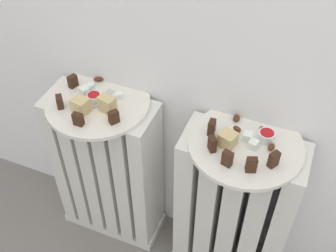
{
  "coord_description": "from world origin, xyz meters",
  "views": [
    {
      "loc": [
        0.31,
        -0.48,
        1.38
      ],
      "look_at": [
        0.0,
        0.28,
        0.58
      ],
      "focal_mm": 44.54,
      "sensor_mm": 36.0,
      "label": 1
    }
  ],
  "objects": [
    {
      "name": "dark_cake_slice_left_0",
      "position": [
        -0.31,
        0.31,
        0.62
      ],
      "size": [
        0.02,
        0.03,
        0.04
      ],
      "primitive_type": "cube",
      "rotation": [
        0.0,
        0.0,
        -1.88
      ],
      "color": "#382114",
      "rests_on": "plate_left"
    },
    {
      "name": "medjool_date_right_0",
      "position": [
        0.25,
        0.33,
        0.61
      ],
      "size": [
        0.02,
        0.03,
        0.01
      ],
      "primitive_type": "ellipsoid",
      "rotation": [
        0.0,
        0.0,
        2.04
      ],
      "color": "#4C2814",
      "rests_on": "plate_right"
    },
    {
      "name": "fork",
      "position": [
        -0.21,
        0.3,
        0.6
      ],
      "size": [
        0.02,
        0.09,
        0.0
      ],
      "color": "#B7B7BC",
      "rests_on": "plate_left"
    },
    {
      "name": "radiator_right",
      "position": [
        0.22,
        0.28,
        0.29
      ],
      "size": [
        0.35,
        0.15,
        0.59
      ],
      "color": "silver",
      "rests_on": "ground_plane"
    },
    {
      "name": "dark_cake_slice_right_2",
      "position": [
        0.19,
        0.19,
        0.62
      ],
      "size": [
        0.03,
        0.02,
        0.04
      ],
      "primitive_type": "cube",
      "rotation": [
        0.0,
        0.0,
        -0.28
      ],
      "color": "#382114",
      "rests_on": "plate_right"
    },
    {
      "name": "turkish_delight_right_1",
      "position": [
        0.22,
        0.29,
        0.61
      ],
      "size": [
        0.03,
        0.03,
        0.02
      ],
      "primitive_type": "cube",
      "rotation": [
        0.0,
        0.0,
        0.12
      ],
      "color": "white",
      "rests_on": "plate_right"
    },
    {
      "name": "turkish_delight_left_1",
      "position": [
        -0.26,
        0.32,
        0.61
      ],
      "size": [
        0.02,
        0.02,
        0.02
      ],
      "primitive_type": "cube",
      "rotation": [
        0.0,
        0.0,
        1.48
      ],
      "color": "white",
      "rests_on": "plate_left"
    },
    {
      "name": "turkish_delight_left_0",
      "position": [
        -0.26,
        0.29,
        0.61
      ],
      "size": [
        0.03,
        0.03,
        0.03
      ],
      "primitive_type": "cube",
      "rotation": [
        0.0,
        0.0,
        1.12
      ],
      "color": "white",
      "rests_on": "plate_left"
    },
    {
      "name": "dark_cake_slice_left_3",
      "position": [
        -0.13,
        0.22,
        0.62
      ],
      "size": [
        0.03,
        0.03,
        0.04
      ],
      "primitive_type": "cube",
      "rotation": [
        0.0,
        0.0,
        0.95
      ],
      "color": "#382114",
      "rests_on": "plate_left"
    },
    {
      "name": "dark_cake_slice_right_1",
      "position": [
        0.14,
        0.22,
        0.62
      ],
      "size": [
        0.03,
        0.03,
        0.04
      ],
      "primitive_type": "cube",
      "rotation": [
        0.0,
        0.0,
        -0.91
      ],
      "color": "#382114",
      "rests_on": "plate_right"
    },
    {
      "name": "marble_cake_slice_left_0",
      "position": [
        -0.17,
        0.25,
        0.62
      ],
      "size": [
        0.05,
        0.04,
        0.05
      ],
      "primitive_type": "cube",
      "rotation": [
        0.0,
        0.0,
        -0.24
      ],
      "color": "tan",
      "rests_on": "plate_left"
    },
    {
      "name": "medjool_date_right_3",
      "position": [
        0.28,
        0.28,
        0.61
      ],
      "size": [
        0.02,
        0.03,
        0.02
      ],
      "primitive_type": "ellipsoid",
      "rotation": [
        0.0,
        0.0,
        1.39
      ],
      "color": "#4C2814",
      "rests_on": "plate_right"
    },
    {
      "name": "medjool_date_left_0",
      "position": [
        -0.26,
        0.36,
        0.61
      ],
      "size": [
        0.03,
        0.03,
        0.01
      ],
      "primitive_type": "ellipsoid",
      "rotation": [
        0.0,
        0.0,
        0.45
      ],
      "color": "#4C2814",
      "rests_on": "plate_left"
    },
    {
      "name": "jam_bowl_left",
      "position": [
        -0.23,
        0.28,
        0.61
      ],
      "size": [
        0.04,
        0.04,
        0.02
      ],
      "color": "white",
      "rests_on": "plate_left"
    },
    {
      "name": "dark_cake_slice_left_1",
      "position": [
        -0.3,
        0.22,
        0.62
      ],
      "size": [
        0.03,
        0.03,
        0.04
      ],
      "primitive_type": "cube",
      "rotation": [
        0.0,
        0.0,
        -0.94
      ],
      "color": "#382114",
      "rests_on": "plate_left"
    },
    {
      "name": "dark_cake_slice_right_4",
      "position": [
        0.3,
        0.23,
        0.62
      ],
      "size": [
        0.03,
        0.03,
        0.04
      ],
      "primitive_type": "cube",
      "rotation": [
        0.0,
        0.0,
        1.0
      ],
      "color": "#382114",
      "rests_on": "plate_right"
    },
    {
      "name": "dark_cake_slice_right_3",
      "position": [
        0.25,
        0.19,
        0.62
      ],
      "size": [
        0.03,
        0.02,
        0.04
      ],
      "primitive_type": "cube",
      "rotation": [
        0.0,
        0.0,
        0.36
      ],
      "color": "#382114",
      "rests_on": "plate_right"
    },
    {
      "name": "marble_cake_slice_right_0",
      "position": [
        0.17,
        0.25,
        0.62
      ],
      "size": [
        0.05,
        0.05,
        0.04
      ],
      "primitive_type": "cube",
      "rotation": [
        0.0,
        0.0,
        -0.32
      ],
      "color": "tan",
      "rests_on": "plate_right"
    },
    {
      "name": "medjool_date_right_2",
      "position": [
        0.18,
        0.31,
        0.61
      ],
      "size": [
        0.03,
        0.02,
        0.01
      ],
      "primitive_type": "ellipsoid",
      "rotation": [
        0.0,
        0.0,
        2.72
      ],
      "color": "#4C2814",
      "rests_on": "plate_right"
    },
    {
      "name": "marble_cake_slice_left_1",
      "position": [
        -0.23,
        0.22,
        0.62
      ],
      "size": [
        0.05,
        0.05,
        0.04
      ],
      "primitive_type": "cube",
      "rotation": [
        0.0,
        0.0,
        -0.18
      ],
      "color": "tan",
      "rests_on": "plate_left"
    },
    {
      "name": "jam_bowl_right",
      "position": [
        0.26,
        0.31,
        0.61
      ],
      "size": [
        0.04,
        0.04,
        0.03
      ],
      "color": "white",
      "rests_on": "plate_right"
    },
    {
      "name": "plate_left",
      "position": [
        -0.22,
        0.28,
        0.59
      ],
      "size": [
        0.3,
        0.3,
        0.01
      ],
      "primitive_type": "cylinder",
      "color": "silver",
      "rests_on": "radiator_left"
    },
    {
      "name": "medjool_date_left_1",
      "position": [
        -0.26,
        0.25,
        0.61
      ],
      "size": [
        0.03,
        0.03,
        0.02
      ],
      "primitive_type": "ellipsoid",
      "rotation": [
        0.0,
        0.0,
        2.32
      ],
      "color": "#4C2814",
      "rests_on": "plate_left"
    },
    {
      "name": "medjool_date_right_1",
      "position": [
        0.17,
        0.35,
        0.61
      ],
      "size": [
        0.02,
        0.03,
        0.02
      ],
      "primitive_type": "ellipsoid",
      "rotation": [
        0.0,
        0.0,
        1.67
      ],
      "color": "#4C2814",
      "rests_on": "plate_right"
    },
    {
      "name": "radiator_left",
      "position": [
        -0.22,
        0.28,
        0.29
      ],
      "size": [
        0.35,
        0.15,
        0.59
      ],
      "color": "silver",
      "rests_on": "ground_plane"
    },
    {
      "name": "turkish_delight_left_2",
      "position": [
        -0.17,
        0.31,
        0.61
      ],
      "size": [
        0.03,
        0.03,
        0.02
      ],
      "primitive_type": "cube",
      "rotation": [
        0.0,
        0.0,
        0.58
      ],
      "color": "white",
      "rests_on": "plate_left"
    },
    {
      "name": "plate_right",
      "position": [
        0.22,
        0.28,
        0.59
      ],
      "size": [
        0.3,
        0.3,
        0.01
      ],
      "primitive_type": "cylinder",
      "color": "silver",
      "rests_on": "radiator_right"
    },
    {
      "name": "turkish_delight_right_2",
      "position": [
        0.24,
        0.27,
        0.61
      ],
      "size": [
        0.03,
        0.03,
        0.02
      ],
      "primitive_type": "cube",
      "rotation": [
        0.0,
        0.0,
        1.41
      ],
      "color": "white",
      "rests_on": "plate_right"
    },
    {
      "name": "dark_cake_slice_left_2",
      "position": [
        -0.22,
        0.18,
        0.62
      ],
      "size": [
        0.03,
        0.02,
        0.04
      ],
      "primitive_type": "cube",
      "rotation": [
        0.0,
        0.0,
        0.01
      ],
      "color": "#382114",
      "rests_on": "plate_left"
    },
    {
      "name": "turkish_delight_right_0",
      "position": [
        0.17,
        0.29,
        0.61
      ],
      "size": [
        0.02,
        0.02,
        0.02
      ],
      "primitive_type": "cube",
      "rotation": [
        0.0,
        0.0,
        0.15
      ],
      "color": "white",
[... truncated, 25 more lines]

